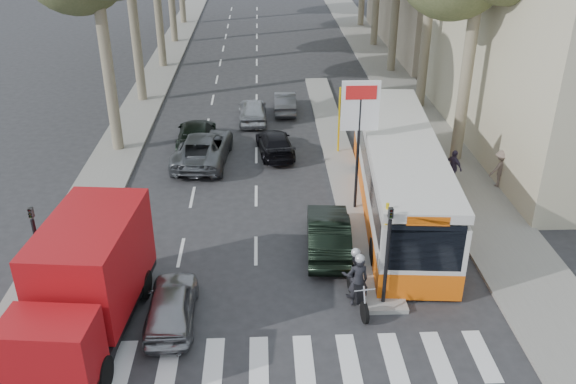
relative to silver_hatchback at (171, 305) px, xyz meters
name	(u,v)px	position (x,y,z in m)	size (l,w,h in m)	color
ground	(282,281)	(3.50, 2.00, -0.63)	(120.00, 120.00, 0.00)	#28282B
sidewalk_right	(389,75)	(12.10, 27.00, -0.57)	(3.20, 70.00, 0.12)	gray
median_left	(162,66)	(-4.50, 30.00, -0.57)	(2.40, 64.00, 0.12)	gray
traffic_island	(338,152)	(6.75, 13.00, -0.55)	(1.50, 26.00, 0.16)	gray
billboard	(359,128)	(6.75, 7.00, 3.07)	(1.50, 12.10, 5.60)	yellow
traffic_light_island	(388,240)	(6.75, 0.50, 1.86)	(0.16, 0.41, 3.60)	black
traffic_light_left	(36,240)	(-4.10, 1.00, 1.86)	(0.16, 0.41, 3.60)	black
silver_hatchback	(171,305)	(0.00, 0.00, 0.00)	(1.49, 3.70, 1.26)	gray
dark_hatchback	(328,233)	(5.30, 3.93, 0.09)	(1.53, 4.39, 1.45)	black
queue_car_a	(203,147)	(0.00, 12.35, 0.11)	(2.47, 5.35, 1.49)	#54585C
queue_car_b	(275,143)	(3.56, 13.10, -0.05)	(1.63, 4.02, 1.17)	black
queue_car_c	(253,110)	(2.40, 17.96, 0.04)	(1.59, 3.95, 1.34)	#A6AAAE
queue_car_d	(285,102)	(4.32, 19.52, -0.03)	(1.27, 3.63, 1.20)	#43454A
queue_car_e	(196,134)	(-0.50, 14.27, 0.05)	(1.90, 4.69, 1.36)	black
red_truck	(87,280)	(-2.34, -0.29, 1.19)	(3.08, 6.68, 3.45)	black
city_bus	(399,173)	(8.46, 6.86, 1.13)	(3.78, 12.88, 3.34)	#E95C0C
motorcycle	(356,279)	(5.87, 0.75, 0.27)	(0.93, 2.32, 1.98)	black
pedestrian_near	(453,167)	(11.48, 9.13, 0.29)	(0.94, 0.46, 1.60)	#3E334C
pedestrian_far	(501,168)	(13.50, 8.79, 0.34)	(1.10, 0.49, 1.71)	#6E5D52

